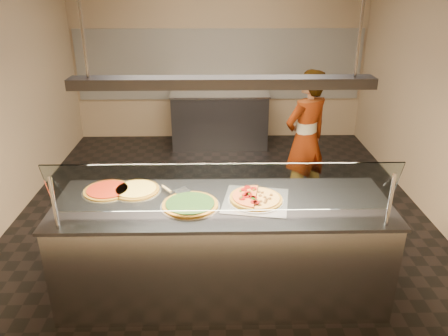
{
  "coord_description": "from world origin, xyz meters",
  "views": [
    {
      "loc": [
        -0.07,
        -4.6,
        2.67
      ],
      "look_at": [
        0.01,
        -0.82,
        1.02
      ],
      "focal_mm": 35.0,
      "sensor_mm": 36.0,
      "label": 1
    }
  ],
  "objects_px": {
    "serving_counter": "(223,248)",
    "pizza_spinach": "(190,204)",
    "half_pizza_pepperoni": "(243,197)",
    "pizza_tomato": "(108,190)",
    "half_pizza_sausage": "(268,198)",
    "worker": "(305,140)",
    "perforated_tray": "(256,200)",
    "pizza_cheese": "(136,190)",
    "pizza_spatula": "(173,189)",
    "sneeze_guard": "(223,189)",
    "prep_table": "(220,119)",
    "heat_lamp_housing": "(222,82)"
  },
  "relations": [
    {
      "from": "serving_counter",
      "to": "pizza_spinach",
      "type": "distance_m",
      "value": 0.55
    },
    {
      "from": "serving_counter",
      "to": "perforated_tray",
      "type": "xyz_separation_m",
      "value": [
        0.28,
        0.02,
        0.47
      ]
    },
    {
      "from": "perforated_tray",
      "to": "serving_counter",
      "type": "bearing_deg",
      "value": -176.62
    },
    {
      "from": "perforated_tray",
      "to": "pizza_spinach",
      "type": "relative_size",
      "value": 1.26
    },
    {
      "from": "sneeze_guard",
      "to": "prep_table",
      "type": "height_order",
      "value": "sneeze_guard"
    },
    {
      "from": "pizza_tomato",
      "to": "heat_lamp_housing",
      "type": "relative_size",
      "value": 0.19
    },
    {
      "from": "serving_counter",
      "to": "pizza_cheese",
      "type": "relative_size",
      "value": 6.45
    },
    {
      "from": "pizza_spatula",
      "to": "worker",
      "type": "bearing_deg",
      "value": 46.17
    },
    {
      "from": "pizza_tomato",
      "to": "pizza_spatula",
      "type": "height_order",
      "value": "pizza_spatula"
    },
    {
      "from": "pizza_cheese",
      "to": "worker",
      "type": "bearing_deg",
      "value": 39.85
    },
    {
      "from": "perforated_tray",
      "to": "pizza_spinach",
      "type": "distance_m",
      "value": 0.56
    },
    {
      "from": "sneeze_guard",
      "to": "perforated_tray",
      "type": "distance_m",
      "value": 0.54
    },
    {
      "from": "sneeze_guard",
      "to": "pizza_cheese",
      "type": "xyz_separation_m",
      "value": [
        -0.76,
        0.57,
        -0.28
      ]
    },
    {
      "from": "half_pizza_sausage",
      "to": "pizza_spatula",
      "type": "distance_m",
      "value": 0.84
    },
    {
      "from": "pizza_cheese",
      "to": "pizza_tomato",
      "type": "height_order",
      "value": "same"
    },
    {
      "from": "half_pizza_pepperoni",
      "to": "prep_table",
      "type": "relative_size",
      "value": 0.29
    },
    {
      "from": "pizza_tomato",
      "to": "prep_table",
      "type": "height_order",
      "value": "pizza_tomato"
    },
    {
      "from": "serving_counter",
      "to": "pizza_tomato",
      "type": "xyz_separation_m",
      "value": [
        -1.02,
        0.22,
        0.48
      ]
    },
    {
      "from": "half_pizza_sausage",
      "to": "pizza_tomato",
      "type": "height_order",
      "value": "half_pizza_sausage"
    },
    {
      "from": "sneeze_guard",
      "to": "prep_table",
      "type": "relative_size",
      "value": 1.6
    },
    {
      "from": "pizza_spinach",
      "to": "pizza_tomato",
      "type": "bearing_deg",
      "value": 159.19
    },
    {
      "from": "half_pizza_pepperoni",
      "to": "sneeze_guard",
      "type": "bearing_deg",
      "value": -116.26
    },
    {
      "from": "sneeze_guard",
      "to": "perforated_tray",
      "type": "height_order",
      "value": "sneeze_guard"
    },
    {
      "from": "perforated_tray",
      "to": "pizza_cheese",
      "type": "height_order",
      "value": "pizza_cheese"
    },
    {
      "from": "half_pizza_pepperoni",
      "to": "serving_counter",
      "type": "bearing_deg",
      "value": -174.46
    },
    {
      "from": "half_pizza_pepperoni",
      "to": "prep_table",
      "type": "height_order",
      "value": "half_pizza_pepperoni"
    },
    {
      "from": "serving_counter",
      "to": "prep_table",
      "type": "height_order",
      "value": "same"
    },
    {
      "from": "perforated_tray",
      "to": "half_pizza_pepperoni",
      "type": "distance_m",
      "value": 0.11
    },
    {
      "from": "half_pizza_sausage",
      "to": "sneeze_guard",
      "type": "bearing_deg",
      "value": -137.27
    },
    {
      "from": "perforated_tray",
      "to": "pizza_spatula",
      "type": "bearing_deg",
      "value": 166.11
    },
    {
      "from": "worker",
      "to": "heat_lamp_housing",
      "type": "xyz_separation_m",
      "value": [
        -1.05,
        -1.74,
        1.09
      ]
    },
    {
      "from": "perforated_tray",
      "to": "pizza_cheese",
      "type": "bearing_deg",
      "value": 168.77
    },
    {
      "from": "serving_counter",
      "to": "half_pizza_pepperoni",
      "type": "bearing_deg",
      "value": 5.54
    },
    {
      "from": "worker",
      "to": "serving_counter",
      "type": "bearing_deg",
      "value": 26.93
    },
    {
      "from": "pizza_spinach",
      "to": "pizza_tomato",
      "type": "xyz_separation_m",
      "value": [
        -0.75,
        0.28,
        -0.0
      ]
    },
    {
      "from": "sneeze_guard",
      "to": "half_pizza_sausage",
      "type": "height_order",
      "value": "sneeze_guard"
    },
    {
      "from": "pizza_cheese",
      "to": "pizza_spatula",
      "type": "bearing_deg",
      "value": -5.3
    },
    {
      "from": "sneeze_guard",
      "to": "half_pizza_pepperoni",
      "type": "relative_size",
      "value": 5.46
    },
    {
      "from": "serving_counter",
      "to": "worker",
      "type": "distance_m",
      "value": 2.06
    },
    {
      "from": "sneeze_guard",
      "to": "pizza_spinach",
      "type": "height_order",
      "value": "sneeze_guard"
    },
    {
      "from": "prep_table",
      "to": "worker",
      "type": "bearing_deg",
      "value": -64.45
    },
    {
      "from": "half_pizza_pepperoni",
      "to": "pizza_spatula",
      "type": "distance_m",
      "value": 0.64
    },
    {
      "from": "heat_lamp_housing",
      "to": "serving_counter",
      "type": "bearing_deg",
      "value": -90.0
    },
    {
      "from": "half_pizza_pepperoni",
      "to": "half_pizza_sausage",
      "type": "height_order",
      "value": "half_pizza_pepperoni"
    },
    {
      "from": "half_pizza_pepperoni",
      "to": "pizza_tomato",
      "type": "xyz_separation_m",
      "value": [
        -1.19,
        0.2,
        -0.02
      ]
    },
    {
      "from": "sneeze_guard",
      "to": "pizza_spatula",
      "type": "bearing_deg",
      "value": 128.97
    },
    {
      "from": "half_pizza_sausage",
      "to": "worker",
      "type": "distance_m",
      "value": 1.84
    },
    {
      "from": "half_pizza_sausage",
      "to": "pizza_cheese",
      "type": "relative_size",
      "value": 1.08
    },
    {
      "from": "serving_counter",
      "to": "pizza_spinach",
      "type": "xyz_separation_m",
      "value": [
        -0.27,
        -0.06,
        0.48
      ]
    },
    {
      "from": "serving_counter",
      "to": "worker",
      "type": "relative_size",
      "value": 1.66
    }
  ]
}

